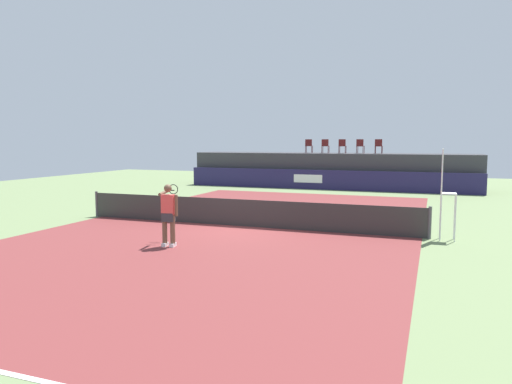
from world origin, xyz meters
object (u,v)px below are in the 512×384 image
at_px(spectator_chair_far_left, 309,145).
at_px(umpire_chair, 445,188).
at_px(spectator_chair_left, 325,145).
at_px(spectator_chair_center, 342,146).
at_px(net_post_near, 97,204).
at_px(tennis_player, 169,213).
at_px(tennis_ball, 184,201).
at_px(spectator_chair_far_right, 379,146).
at_px(spectator_chair_right, 360,146).
at_px(net_post_far, 430,223).

bearing_deg(spectator_chair_far_left, umpire_chair, -62.23).
height_order(spectator_chair_left, spectator_chair_center, same).
distance_m(net_post_near, tennis_player, 6.62).
distance_m(spectator_chair_left, tennis_player, 18.74).
distance_m(net_post_near, tennis_ball, 5.41).
relative_size(spectator_chair_far_right, tennis_ball, 13.06).
relative_size(net_post_near, tennis_player, 0.56).
bearing_deg(spectator_chair_right, tennis_ball, -125.85).
height_order(tennis_player, tennis_ball, tennis_player).
relative_size(umpire_chair, tennis_player, 1.56).
relative_size(spectator_chair_right, umpire_chair, 0.32).
bearing_deg(tennis_ball, spectator_chair_far_left, 69.63).
xyz_separation_m(spectator_chair_left, umpire_chair, (6.92, -14.97, -1.11)).
xyz_separation_m(spectator_chair_center, spectator_chair_far_right, (2.21, 0.23, 0.00)).
distance_m(spectator_chair_far_left, spectator_chair_left, 1.27).
bearing_deg(spectator_chair_far_right, spectator_chair_center, -174.04).
distance_m(spectator_chair_right, tennis_player, 19.11).
bearing_deg(spectator_chair_right, spectator_chair_far_left, 175.98).
bearing_deg(net_post_far, spectator_chair_right, 106.00).
bearing_deg(net_post_far, net_post_near, 180.00).
height_order(spectator_chair_far_left, net_post_far, spectator_chair_far_left).
height_order(spectator_chair_right, net_post_near, spectator_chair_right).
bearing_deg(umpire_chair, spectator_chair_right, 107.35).
distance_m(spectator_chair_left, tennis_ball, 11.17).
bearing_deg(net_post_near, tennis_ball, 80.06).
relative_size(spectator_chair_far_right, net_post_near, 0.89).
height_order(spectator_chair_far_left, spectator_chair_left, same).
xyz_separation_m(spectator_chair_far_left, tennis_ball, (-3.75, -10.09, -2.66)).
bearing_deg(umpire_chair, spectator_chair_far_left, 117.77).
xyz_separation_m(spectator_chair_left, spectator_chair_center, (1.09, 0.03, 0.00)).
xyz_separation_m(umpire_chair, net_post_far, (-0.39, 0.00, -1.09)).
bearing_deg(spectator_chair_far_right, net_post_near, -121.07).
bearing_deg(umpire_chair, net_post_near, 179.99).
xyz_separation_m(tennis_player, tennis_ball, (-4.55, 9.00, -0.92)).
relative_size(spectator_chair_far_left, umpire_chair, 0.32).
height_order(spectator_chair_right, umpire_chair, spectator_chair_right).
distance_m(spectator_chair_far_left, net_post_near, 16.24).
relative_size(spectator_chair_far_left, spectator_chair_right, 1.00).
xyz_separation_m(spectator_chair_far_left, spectator_chair_center, (2.28, -0.41, 0.00)).
xyz_separation_m(net_post_far, tennis_player, (-6.92, -3.69, 0.46)).
xyz_separation_m(umpire_chair, net_post_near, (-12.79, 0.00, -1.09)).
bearing_deg(spectator_chair_center, spectator_chair_far_left, 169.79).
bearing_deg(spectator_chair_right, spectator_chair_center, -170.99).
bearing_deg(spectator_chair_far_right, umpire_chair, -76.63).
relative_size(spectator_chair_left, net_post_far, 0.89).
relative_size(spectator_chair_far_left, spectator_chair_center, 1.00).
height_order(spectator_chair_left, tennis_player, spectator_chair_left).
bearing_deg(spectator_chair_left, net_post_near, -111.42).
distance_m(spectator_chair_far_right, umpire_chair, 15.69).
height_order(spectator_chair_far_left, spectator_chair_right, same).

